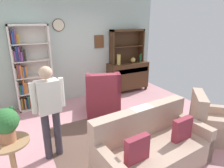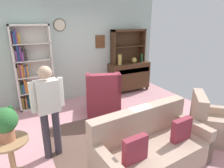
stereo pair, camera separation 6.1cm
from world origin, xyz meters
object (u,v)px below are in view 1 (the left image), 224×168
Objects in this scene: coffee_table at (134,120)px; sideboard at (128,76)px; bookshelf at (29,70)px; potted_plant_large at (5,123)px; couch_floral at (152,149)px; armchair_floral at (210,124)px; bottle_wine at (140,58)px; plant_stand at (12,156)px; vase_round at (133,60)px; book_stack at (134,115)px; sideboard_hutch at (127,41)px; vase_tall at (119,60)px; wingback_chair at (102,99)px; person_reading at (49,107)px.

sideboard is at bearing 59.80° from coffee_table.
potted_plant_large is at bearing -103.95° from bookshelf.
coffee_table is at bearing 74.72° from couch_floral.
armchair_floral is (-0.01, -2.96, -0.22)m from sideboard.
sideboard is at bearing 167.11° from bottle_wine.
coffee_table is (0.23, 0.82, 0.04)m from couch_floral.
bottle_wine is 0.33× the size of coffee_table.
plant_stand is at bearing -68.22° from potted_plant_large.
bookshelf reaches higher than vase_round.
vase_round is at bearing 87.26° from armchair_floral.
book_stack is (-1.26, -2.19, -0.07)m from sideboard.
bookshelf is at bearing 76.05° from potted_plant_large.
potted_plant_large reaches higher than coffee_table.
coffee_table is (1.54, -2.31, -0.67)m from bookshelf.
bookshelf is 8.00× the size of bottle_wine.
coffee_table is at bearing -56.29° from bookshelf.
vase_round is at bearing -27.17° from sideboard.
bookshelf is 2.56m from plant_stand.
sideboard_hutch reaches higher than potted_plant_large.
wingback_chair is at bearing -136.22° from vase_tall.
couch_floral is at bearing -107.01° from book_stack.
coffee_table is (0.10, -1.18, -0.03)m from wingback_chair.
vase_tall is at bearing -168.37° from sideboard.
person_reading is at bearing -143.54° from sideboard.
bookshelf is 2.83m from book_stack.
couch_floral is (-1.52, -3.16, -1.25)m from sideboard_hutch.
bookshelf is 1.62× the size of sideboard.
bookshelf is 1.94m from wingback_chair.
bottle_wine is at bearing 30.15° from potted_plant_large.
person_reading reaches higher than potted_plant_large.
wingback_chair reaches higher than book_stack.
coffee_table is (2.13, 0.11, -0.04)m from plant_stand.
potted_plant_large is (-1.91, 0.74, 0.60)m from couch_floral.
book_stack is at bearing -128.05° from bottle_wine.
bottle_wine is (0.78, -0.01, -0.02)m from vase_tall.
armchair_floral is (2.83, -3.05, -0.74)m from bookshelf.
vase_tall is at bearing 67.13° from coffee_table.
couch_floral is 2.13m from potted_plant_large.
sideboard is 1.62× the size of coffee_table.
book_stack is (-1.25, 0.77, 0.15)m from armchair_floral.
vase_round is at bearing 32.52° from plant_stand.
coffee_table is (-1.29, -2.22, -0.16)m from sideboard.
sideboard_hutch reaches higher than couch_floral.
bookshelf is 2.47m from potted_plant_large.
vase_round is 3.48m from couch_floral.
vase_tall is 1.17× the size of bottle_wine.
plant_stand is at bearing -157.35° from person_reading.
sideboard_hutch is 1.74× the size of plant_stand.
person_reading is (0.03, -2.16, -0.12)m from bookshelf.
person_reading is 8.13× the size of book_stack.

